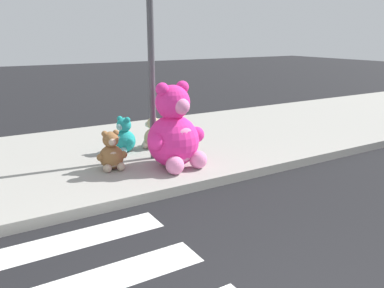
% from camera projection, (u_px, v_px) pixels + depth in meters
% --- Properties ---
extents(sidewalk, '(28.00, 4.40, 0.15)m').
position_uv_depth(sidewalk, '(85.00, 159.00, 7.17)').
color(sidewalk, '#9E9B93').
rests_on(sidewalk, ground_plane).
extents(sign_pole, '(0.56, 0.11, 3.20)m').
position_uv_depth(sign_pole, '(151.00, 60.00, 6.54)').
color(sign_pole, '#4C4C51').
rests_on(sign_pole, sidewalk).
extents(plush_pink_large, '(1.07, 0.96, 1.39)m').
position_uv_depth(plush_pink_large, '(175.00, 134.00, 6.41)').
color(plush_pink_large, '#F22D93').
rests_on(plush_pink_large, sidewalk).
extents(plush_tan, '(0.44, 0.42, 0.61)m').
position_uv_depth(plush_tan, '(153.00, 135.00, 7.59)').
color(plush_tan, tan).
rests_on(plush_tan, sidewalk).
extents(plush_teal, '(0.48, 0.47, 0.66)m').
position_uv_depth(plush_teal, '(124.00, 138.00, 7.28)').
color(plush_teal, teal).
rests_on(plush_teal, sidewalk).
extents(plush_brown, '(0.49, 0.44, 0.64)m').
position_uv_depth(plush_brown, '(112.00, 154.00, 6.36)').
color(plush_brown, olive).
rests_on(plush_brown, sidewalk).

